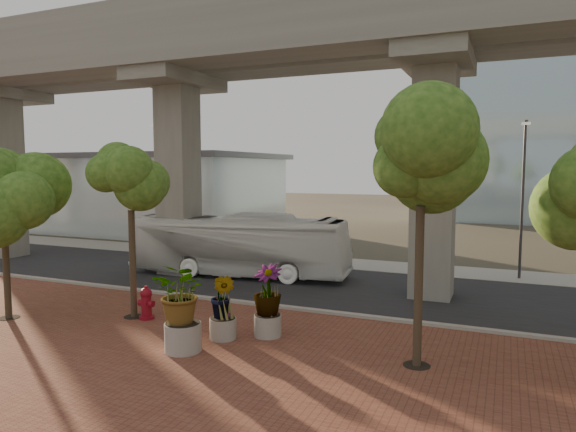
% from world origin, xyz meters
% --- Properties ---
extents(ground, '(160.00, 160.00, 0.00)m').
position_xyz_m(ground, '(0.00, 0.00, 0.00)').
color(ground, '#3A362A').
rests_on(ground, ground).
extents(brick_plaza, '(70.00, 13.00, 0.06)m').
position_xyz_m(brick_plaza, '(0.00, -8.00, 0.03)').
color(brick_plaza, brown).
rests_on(brick_plaza, ground).
extents(asphalt_road, '(90.00, 8.00, 0.04)m').
position_xyz_m(asphalt_road, '(0.00, 2.00, 0.02)').
color(asphalt_road, black).
rests_on(asphalt_road, ground).
extents(curb_strip, '(70.00, 0.25, 0.16)m').
position_xyz_m(curb_strip, '(0.00, -2.00, 0.08)').
color(curb_strip, gray).
rests_on(curb_strip, ground).
extents(far_sidewalk, '(90.00, 3.00, 0.06)m').
position_xyz_m(far_sidewalk, '(0.00, 7.50, 0.03)').
color(far_sidewalk, gray).
rests_on(far_sidewalk, ground).
extents(transit_viaduct, '(72.00, 5.60, 12.40)m').
position_xyz_m(transit_viaduct, '(0.00, 2.00, 7.29)').
color(transit_viaduct, gray).
rests_on(transit_viaduct, ground).
extents(station_pavilion, '(23.00, 13.00, 6.30)m').
position_xyz_m(station_pavilion, '(-20.00, 16.00, 3.22)').
color(station_pavilion, silver).
rests_on(station_pavilion, ground).
extents(transit_bus, '(10.77, 3.59, 2.94)m').
position_xyz_m(transit_bus, '(-3.00, 2.53, 1.47)').
color(transit_bus, white).
rests_on(transit_bus, ground).
extents(fire_hydrant, '(0.57, 0.51, 1.14)m').
position_xyz_m(fire_hydrant, '(-2.42, -5.04, 0.61)').
color(fire_hydrant, maroon).
rests_on(fire_hydrant, ground).
extents(planter_front, '(2.28, 2.28, 2.50)m').
position_xyz_m(planter_front, '(0.50, -7.12, 1.58)').
color(planter_front, '#ACA49C').
rests_on(planter_front, ground).
extents(planter_right, '(2.05, 2.05, 2.19)m').
position_xyz_m(planter_right, '(2.11, -5.02, 1.38)').
color(planter_right, gray).
rests_on(planter_right, ground).
extents(planter_left, '(1.78, 1.78, 1.96)m').
position_xyz_m(planter_left, '(0.98, -5.76, 1.25)').
color(planter_left, gray).
rests_on(planter_left, ground).
extents(street_tree_far_west, '(3.83, 3.83, 6.00)m').
position_xyz_m(street_tree_far_west, '(-6.83, -6.80, 4.30)').
color(street_tree_far_west, '#4B3F2B').
rests_on(street_tree_far_west, ground).
extents(street_tree_near_west, '(3.03, 3.03, 5.96)m').
position_xyz_m(street_tree_near_west, '(-2.98, -5.01, 4.61)').
color(street_tree_near_west, '#4B3F2B').
rests_on(street_tree_near_west, ground).
extents(street_tree_near_east, '(3.59, 3.59, 6.83)m').
position_xyz_m(street_tree_near_east, '(6.68, -5.63, 5.23)').
color(street_tree_near_east, '#4B3F2B').
rests_on(street_tree_near_east, ground).
extents(streetlamp_west, '(0.39, 1.13, 7.80)m').
position_xyz_m(streetlamp_west, '(-10.85, 7.39, 4.56)').
color(streetlamp_west, '#323338').
rests_on(streetlamp_west, ground).
extents(streetlamp_east, '(0.36, 1.04, 7.21)m').
position_xyz_m(streetlamp_east, '(9.32, 6.94, 4.21)').
color(streetlamp_east, '#313136').
rests_on(streetlamp_east, ground).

